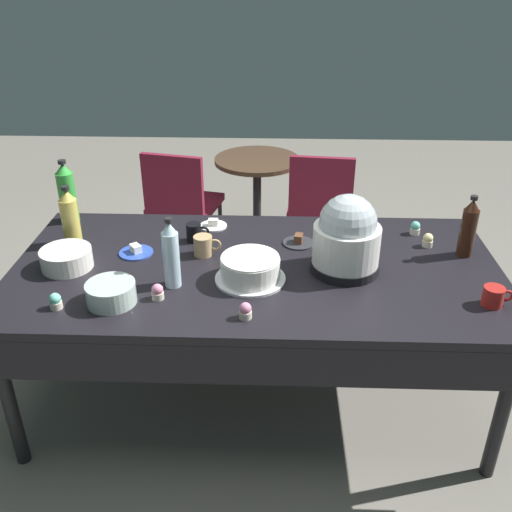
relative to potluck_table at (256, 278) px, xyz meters
The scene contains 25 objects.
ground 0.69m from the potluck_table, ahead, with size 9.00×9.00×0.00m, color slate.
potluck_table is the anchor object (origin of this frame).
frosted_layer_cake 0.17m from the potluck_table, 99.09° to the right, with size 0.31×0.31×0.11m.
slow_cooker 0.45m from the potluck_table, ahead, with size 0.31×0.31×0.36m.
glass_salad_bowl 0.67m from the potluck_table, 150.37° to the right, with size 0.20×0.20×0.09m, color #B2C6BC.
ceramic_snack_bowl 0.85m from the potluck_table, behind, with size 0.23×0.23×0.09m, color silver.
dessert_plate_charcoal 0.31m from the potluck_table, 48.97° to the left, with size 0.15×0.15×0.05m.
dessert_plate_white 0.48m from the potluck_table, 120.05° to the left, with size 0.14×0.14×0.04m.
dessert_plate_cobalt 0.58m from the potluck_table, behind, with size 0.16×0.16×0.04m.
cupcake_mint 0.85m from the potluck_table, 15.26° to the left, with size 0.05×0.05×0.07m.
cupcake_vanilla 0.43m from the potluck_table, 93.58° to the right, with size 0.05×0.05×0.07m.
cupcake_rose 0.87m from the potluck_table, 154.41° to the right, with size 0.05×0.05×0.07m.
cupcake_berry 0.87m from the potluck_table, 24.54° to the left, with size 0.05×0.05×0.07m.
cupcake_cocoa 0.50m from the potluck_table, 143.36° to the right, with size 0.05×0.05×0.07m.
soda_bottle_ginger_ale 0.93m from the potluck_table, 167.98° to the left, with size 0.08×0.08×0.30m.
soda_bottle_lime_soda 1.11m from the potluck_table, 155.44° to the left, with size 0.09×0.09×0.33m.
soda_bottle_water 0.44m from the potluck_table, 152.40° to the right, with size 0.07×0.07×0.31m.
soda_bottle_cola 1.00m from the potluck_table, ahead, with size 0.07×0.07×0.30m.
coffee_mug_red 1.01m from the potluck_table, 16.75° to the right, with size 0.12×0.08×0.08m.
coffee_mug_black 0.41m from the potluck_table, 142.08° to the left, with size 0.11×0.07×0.09m.
coffee_mug_tan 0.29m from the potluck_table, 158.32° to the left, with size 0.13×0.09×0.09m.
paper_napkin_stack 0.61m from the potluck_table, 45.27° to the left, with size 0.14×0.14×0.02m, color pink.
maroon_chair_left 1.50m from the potluck_table, 112.41° to the left, with size 0.53×0.53×0.85m.
maroon_chair_right 1.44m from the potluck_table, 74.05° to the left, with size 0.48×0.48×0.85m.
round_cafe_table 1.61m from the potluck_table, 91.79° to the left, with size 0.60×0.60×0.72m.
Camera 1 is at (0.08, -2.25, 2.01)m, focal length 40.10 mm.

